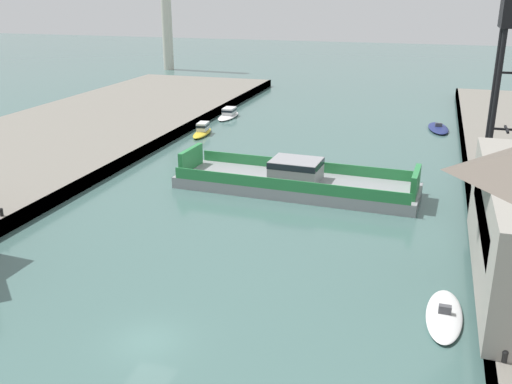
{
  "coord_description": "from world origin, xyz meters",
  "views": [
    {
      "loc": [
        14.14,
        -24.89,
        18.93
      ],
      "look_at": [
        0.0,
        20.88,
        2.0
      ],
      "focal_mm": 40.36,
      "sensor_mm": 36.0,
      "label": 1
    }
  ],
  "objects_px": {
    "moored_boat_mid_right": "(438,128)",
    "chain_ferry": "(296,181)",
    "moored_boat_near_left": "(444,315)",
    "moored_boat_near_right": "(202,130)",
    "moored_boat_mid_left": "(229,114)"
  },
  "relations": [
    {
      "from": "moored_boat_near_left",
      "to": "moored_boat_mid_right",
      "type": "relative_size",
      "value": 0.84
    },
    {
      "from": "chain_ferry",
      "to": "moored_boat_near_right",
      "type": "xyz_separation_m",
      "value": [
        -17.69,
        18.97,
        -0.39
      ]
    },
    {
      "from": "moored_boat_mid_right",
      "to": "chain_ferry",
      "type": "bearing_deg",
      "value": -112.92
    },
    {
      "from": "moored_boat_near_right",
      "to": "moored_boat_mid_left",
      "type": "xyz_separation_m",
      "value": [
        -0.46,
        11.97,
        -0.07
      ]
    },
    {
      "from": "moored_boat_near_left",
      "to": "moored_boat_mid_right",
      "type": "distance_m",
      "value": 51.77
    },
    {
      "from": "moored_boat_mid_left",
      "to": "moored_boat_mid_right",
      "type": "bearing_deg",
      "value": 1.09
    },
    {
      "from": "moored_boat_near_right",
      "to": "moored_boat_near_left",
      "type": "bearing_deg",
      "value": -50.92
    },
    {
      "from": "moored_boat_near_right",
      "to": "moored_boat_mid_left",
      "type": "distance_m",
      "value": 11.98
    },
    {
      "from": "chain_ferry",
      "to": "moored_boat_mid_left",
      "type": "height_order",
      "value": "chain_ferry"
    },
    {
      "from": "chain_ferry",
      "to": "moored_boat_mid_left",
      "type": "relative_size",
      "value": 3.28
    },
    {
      "from": "chain_ferry",
      "to": "moored_boat_near_right",
      "type": "bearing_deg",
      "value": 133.01
    },
    {
      "from": "moored_boat_near_left",
      "to": "moored_boat_near_right",
      "type": "xyz_separation_m",
      "value": [
        -31.84,
        39.2,
        0.42
      ]
    },
    {
      "from": "moored_boat_near_left",
      "to": "moored_boat_near_right",
      "type": "height_order",
      "value": "moored_boat_near_right"
    },
    {
      "from": "chain_ferry",
      "to": "moored_boat_near_right",
      "type": "distance_m",
      "value": 25.95
    },
    {
      "from": "moored_boat_mid_left",
      "to": "moored_boat_mid_right",
      "type": "height_order",
      "value": "moored_boat_mid_left"
    }
  ]
}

